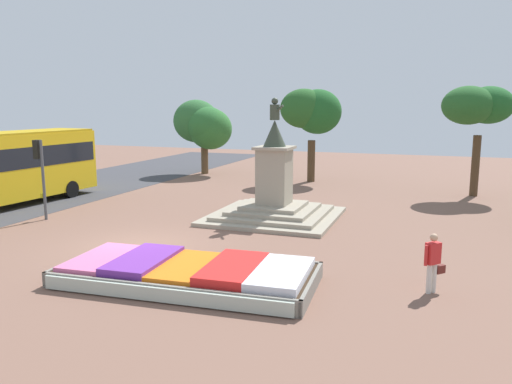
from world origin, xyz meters
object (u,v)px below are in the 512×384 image
object	(u,v)px
flower_planter	(189,273)
pedestrian_with_handbag	(433,260)
statue_monument	(274,197)
traffic_light_mid_block	(40,165)

from	to	relation	value
flower_planter	pedestrian_with_handbag	distance (m)	6.51
statue_monument	pedestrian_with_handbag	xyz separation A→B (m)	(6.56, -6.98, -0.05)
traffic_light_mid_block	pedestrian_with_handbag	bearing A→B (deg)	-12.04
flower_planter	statue_monument	xyz separation A→B (m)	(-0.26, 8.50, 0.66)
flower_planter	traffic_light_mid_block	distance (m)	10.89
traffic_light_mid_block	pedestrian_with_handbag	distance (m)	16.23
flower_planter	pedestrian_with_handbag	world-z (taller)	pedestrian_with_handbag
statue_monument	flower_planter	bearing A→B (deg)	-88.24
traffic_light_mid_block	pedestrian_with_handbag	size ratio (longest dim) A/B	2.14
statue_monument	pedestrian_with_handbag	world-z (taller)	statue_monument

